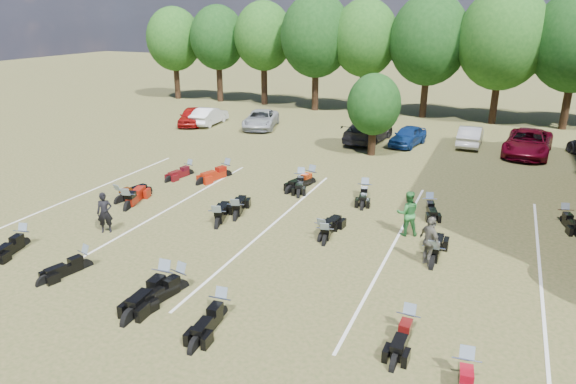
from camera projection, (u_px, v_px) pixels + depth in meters
The scene contains 35 objects.
ground at pixel (314, 272), 17.26m from camera, with size 160.00×160.00×0.00m, color brown.
car_0 at pixel (192, 116), 39.62m from camera, with size 1.59×3.96×1.35m, color maroon.
car_1 at pixel (209, 116), 39.81m from camera, with size 1.42×4.07×1.34m, color silver.
car_2 at pixel (261, 119), 38.57m from camera, with size 2.20×4.77×1.33m, color #999DA1.
car_3 at pixel (368, 131), 34.39m from camera, with size 2.14×5.27×1.53m, color black.
car_4 at pixel (408, 136), 33.50m from camera, with size 1.50×3.72×1.27m, color navy.
car_5 at pixel (470, 136), 33.42m from camera, with size 1.39×3.99×1.31m, color silver.
car_6 at pixel (528, 143), 31.23m from camera, with size 2.53×5.48×1.52m, color #5B0517.
person_black at pixel (105, 213), 20.15m from camera, with size 0.60×0.39×1.64m, color black.
person_green at pixel (408, 213), 19.88m from camera, with size 0.88×0.68×1.80m, color #296E31.
person_grey at pixel (430, 241), 17.47m from camera, with size 1.04×0.43×1.78m, color #5C5A4F.
motorcycle_0 at pixel (85, 267), 17.57m from camera, with size 0.64×2.01×1.12m, color black, non-canonical shape.
motorcycle_1 at pixel (24, 245), 19.22m from camera, with size 0.68×2.14×1.19m, color black, non-canonical shape.
motorcycle_2 at pixel (165, 290), 16.12m from camera, with size 0.80×2.52×1.40m, color black, non-canonical shape.
motorcycle_3 at pixel (180, 289), 16.17m from camera, with size 0.71×2.23×1.25m, color black, non-canonical shape.
motorcycle_4 at pixel (221, 316), 14.74m from camera, with size 0.70×2.21×1.23m, color black, non-canonical shape.
motorcycle_5 at pixel (407, 333), 13.98m from camera, with size 0.67×2.12×1.18m, color black, non-canonical shape.
motorcycle_6 at pixel (464, 380), 12.18m from camera, with size 0.69×2.17×1.21m, color #500B16, non-canonical shape.
motorcycle_7 at pixel (128, 209), 22.82m from camera, with size 0.79×2.48×1.38m, color maroon, non-canonical shape.
motorcycle_8 at pixel (120, 202), 23.60m from camera, with size 0.71×2.23×1.25m, color black, non-canonical shape.
motorcycle_9 at pixel (218, 226), 20.96m from camera, with size 0.75×2.37×1.32m, color black, non-canonical shape.
motorcycle_10 at pixel (236, 219), 21.74m from camera, with size 0.74×2.32×1.29m, color black, non-canonical shape.
motorcycle_11 at pixel (322, 239), 19.77m from camera, with size 0.71×2.22×1.24m, color black, non-canonical shape.
motorcycle_12 at pixel (325, 243), 19.44m from camera, with size 0.68×2.14×1.20m, color black, non-canonical shape.
motorcycle_13 at pixel (432, 266), 17.69m from camera, with size 0.80×2.51×1.40m, color black, non-canonical shape.
motorcycle_14 at pixel (189, 174), 27.65m from camera, with size 0.65×2.05×1.14m, color #4F0B10, non-canonical shape.
motorcycle_15 at pixel (226, 176), 27.35m from camera, with size 0.77×2.41×1.34m, color maroon, non-canonical shape.
motorcycle_16 at pixel (301, 185), 25.92m from camera, with size 0.72×2.27×1.27m, color black, non-canonical shape.
motorcycle_17 at pixel (311, 184), 26.15m from camera, with size 0.77×2.41×1.34m, color black, non-canonical shape.
motorcycle_18 at pixel (364, 196), 24.35m from camera, with size 0.71×2.23×1.24m, color black, non-canonical shape.
motorcycle_19 at pixel (429, 210), 22.63m from camera, with size 0.64×2.01×1.12m, color black, non-canonical shape.
motorcycle_20 at pixel (563, 222), 21.33m from camera, with size 0.66×2.06×1.15m, color black, non-canonical shape.
tree_line at pixel (430, 38), 40.73m from camera, with size 56.00×6.00×9.79m.
young_tree_midfield at pixel (374, 105), 30.44m from camera, with size 3.20×3.20×4.70m.
parking_lines at pixel (271, 226), 20.97m from camera, with size 20.10×14.00×0.01m.
Camera 1 is at (5.20, -14.52, 8.25)m, focal length 32.00 mm.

